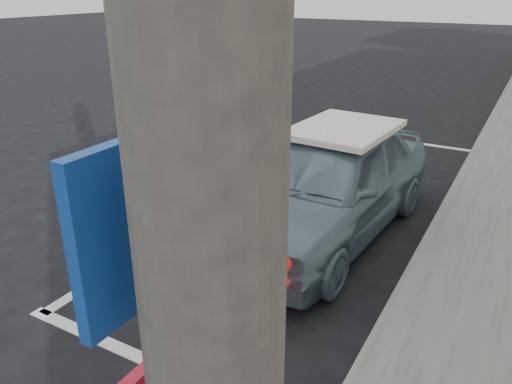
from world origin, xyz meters
TOP-DOWN VIEW (x-y plane):
  - ground at (0.00, 0.00)m, footprint 80.00×80.00m
  - pline_rear at (0.50, -0.50)m, footprint 3.00×0.12m
  - pline_front at (0.50, 6.50)m, footprint 3.00×0.12m
  - pline_side at (-0.90, 3.00)m, footprint 0.12×7.00m
  - retro_coupe at (0.68, 2.28)m, footprint 1.75×3.80m
  - cat at (0.61, 0.71)m, footprint 0.33×0.52m

SIDE VIEW (x-z plane):
  - ground at x=0.00m, z-range 0.00..0.00m
  - pline_rear at x=0.50m, z-range 0.00..0.01m
  - pline_front at x=0.50m, z-range 0.00..0.01m
  - pline_side at x=-0.90m, z-range 0.00..0.01m
  - cat at x=0.61m, z-range -0.01..0.28m
  - retro_coupe at x=0.68m, z-range 0.01..1.27m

